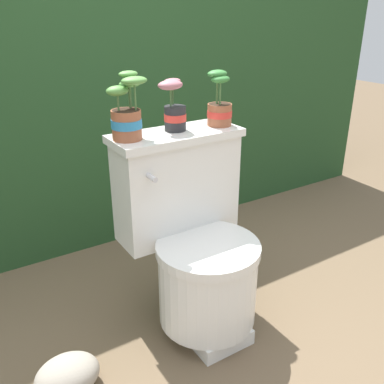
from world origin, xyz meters
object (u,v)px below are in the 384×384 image
Objects in this scene: potted_plant_midleft at (174,109)px; potted_plant_middle at (219,106)px; garden_stone at (67,375)px; toilet at (194,242)px; potted_plant_left at (127,114)px.

potted_plant_middle is at bearing -8.89° from potted_plant_midleft.
garden_stone is at bearing -164.40° from potted_plant_middle.
potted_plant_midleft reaches higher than toilet.
potted_plant_left is at bearing 144.16° from toilet.
potted_plant_middle is 0.97× the size of garden_stone.
potted_plant_left is 1.06× the size of garden_stone.
potted_plant_left is 0.39m from potted_plant_middle.
potted_plant_middle reaches higher than garden_stone.
potted_plant_middle is at bearing -2.44° from potted_plant_left.
potted_plant_middle is (0.39, -0.02, -0.01)m from potted_plant_left.
toilet is 0.52m from potted_plant_midleft.
potted_plant_left is 0.20m from potted_plant_midleft.
garden_stone is at bearing -171.01° from toilet.
toilet is at bearing -35.84° from potted_plant_left.
potted_plant_midleft is (0.01, 0.15, 0.50)m from toilet.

